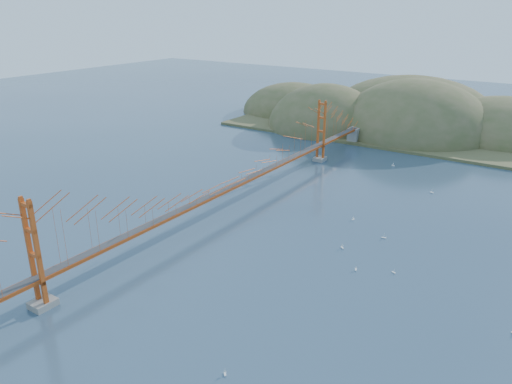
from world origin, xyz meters
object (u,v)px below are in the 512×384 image
Objects in this scene: sailboat_2 at (394,272)px; sailboat_1 at (342,247)px; bridge at (225,164)px; sailboat_0 at (356,269)px.

sailboat_2 is 0.83× the size of sailboat_1.
sailboat_0 is at bearing -14.34° from bridge.
sailboat_1 is at bearing 131.02° from sailboat_0.
sailboat_1 is 1.19× the size of sailboat_0.
bridge is at bearing 165.66° from sailboat_0.
sailboat_0 is (22.93, -5.86, -6.87)m from bridge.
sailboat_1 reaches higher than sailboat_0.
bridge is 27.89m from sailboat_2.
sailboat_0 is (3.61, -4.15, -0.01)m from sailboat_1.
sailboat_1 is 5.50m from sailboat_0.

